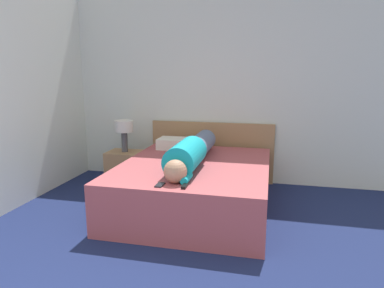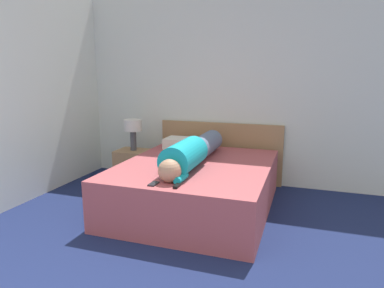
{
  "view_description": "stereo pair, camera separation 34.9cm",
  "coord_description": "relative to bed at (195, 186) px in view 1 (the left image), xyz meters",
  "views": [
    {
      "loc": [
        0.77,
        -0.78,
        1.5
      ],
      "look_at": [
        -0.04,
        2.68,
        0.77
      ],
      "focal_mm": 32.0,
      "sensor_mm": 36.0,
      "label": 1
    },
    {
      "loc": [
        1.1,
        -0.68,
        1.5
      ],
      "look_at": [
        -0.04,
        2.68,
        0.77
      ],
      "focal_mm": 32.0,
      "sensor_mm": 36.0,
      "label": 2
    }
  ],
  "objects": [
    {
      "name": "tv_remote",
      "position": [
        0.09,
        -0.8,
        0.27
      ],
      "size": [
        0.04,
        0.15,
        0.02
      ],
      "color": "black",
      "rests_on": "bed"
    },
    {
      "name": "person_lying",
      "position": [
        -0.02,
        -0.07,
        0.4
      ],
      "size": [
        0.31,
        1.6,
        0.31
      ],
      "color": "tan",
      "rests_on": "bed"
    },
    {
      "name": "bed",
      "position": [
        0.0,
        0.0,
        0.0
      ],
      "size": [
        1.61,
        1.93,
        0.52
      ],
      "color": "#A84C51",
      "rests_on": "ground_plane"
    },
    {
      "name": "table_lamp",
      "position": [
        -1.13,
        0.65,
        0.51
      ],
      "size": [
        0.24,
        0.24,
        0.43
      ],
      "color": "#4C4C51",
      "rests_on": "nightstand"
    },
    {
      "name": "pillow_near_headboard",
      "position": [
        -0.36,
        0.69,
        0.33
      ],
      "size": [
        0.57,
        0.32,
        0.14
      ],
      "color": "silver",
      "rests_on": "bed"
    },
    {
      "name": "cell_phone",
      "position": [
        -0.14,
        -0.82,
        0.27
      ],
      "size": [
        0.06,
        0.13,
        0.01
      ],
      "color": "black",
      "rests_on": "bed"
    },
    {
      "name": "headboard",
      "position": [
        0.0,
        1.08,
        0.16
      ],
      "size": [
        1.73,
        0.04,
        0.83
      ],
      "color": "#A37A51",
      "rests_on": "ground_plane"
    },
    {
      "name": "wall_back",
      "position": [
        0.04,
        1.15,
        1.04
      ],
      "size": [
        5.23,
        0.06,
        2.6
      ],
      "color": "silver",
      "rests_on": "ground_plane"
    },
    {
      "name": "nightstand",
      "position": [
        -1.13,
        0.65,
        -0.03
      ],
      "size": [
        0.48,
        0.37,
        0.45
      ],
      "color": "#A37A51",
      "rests_on": "ground_plane"
    }
  ]
}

